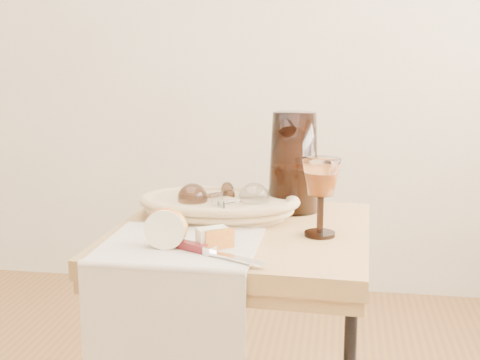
% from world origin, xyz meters
% --- Properties ---
extents(wall_back, '(3.60, 0.00, 2.70)m').
position_xyz_m(wall_back, '(0.00, 1.80, 1.35)').
color(wall_back, beige).
rests_on(wall_back, ground).
extents(tea_towel, '(0.33, 0.30, 0.01)m').
position_xyz_m(tea_towel, '(0.37, 0.09, 0.75)').
color(tea_towel, silver).
rests_on(tea_towel, side_table).
extents(bread_basket, '(0.36, 0.26, 0.05)m').
position_xyz_m(bread_basket, '(0.40, 0.33, 0.78)').
color(bread_basket, tan).
rests_on(bread_basket, side_table).
extents(goblet_lying_a, '(0.14, 0.14, 0.08)m').
position_xyz_m(goblet_lying_a, '(0.37, 0.35, 0.80)').
color(goblet_lying_a, brown).
rests_on(goblet_lying_a, bread_basket).
extents(goblet_lying_b, '(0.14, 0.14, 0.08)m').
position_xyz_m(goblet_lying_b, '(0.46, 0.31, 0.80)').
color(goblet_lying_b, white).
rests_on(goblet_lying_b, bread_basket).
extents(pitcher, '(0.25, 0.30, 0.29)m').
position_xyz_m(pitcher, '(0.58, 0.43, 0.88)').
color(pitcher, black).
rests_on(pitcher, side_table).
extents(wine_goblet, '(0.11, 0.11, 0.18)m').
position_xyz_m(wine_goblet, '(0.66, 0.21, 0.84)').
color(wine_goblet, white).
rests_on(wine_goblet, side_table).
extents(apple_half, '(0.10, 0.06, 0.08)m').
position_xyz_m(apple_half, '(0.34, 0.06, 0.80)').
color(apple_half, '#B20815').
rests_on(apple_half, tea_towel).
extents(apple_wedge, '(0.07, 0.06, 0.04)m').
position_xyz_m(apple_wedge, '(0.44, 0.07, 0.78)').
color(apple_wedge, '#FFF3CA').
rests_on(apple_wedge, tea_towel).
extents(table_knife, '(0.21, 0.12, 0.02)m').
position_xyz_m(table_knife, '(0.45, 0.02, 0.77)').
color(table_knife, silver).
rests_on(table_knife, tea_towel).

